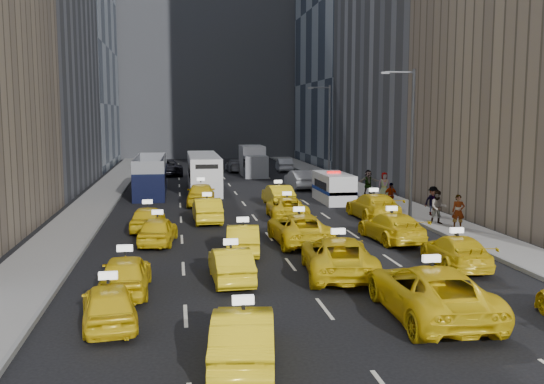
{
  "coord_description": "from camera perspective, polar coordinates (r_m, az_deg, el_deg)",
  "views": [
    {
      "loc": [
        -4.68,
        -22.64,
        6.27
      ],
      "look_at": [
        0.57,
        10.66,
        2.0
      ],
      "focal_mm": 40.0,
      "sensor_mm": 36.0,
      "label": 1
    }
  ],
  "objects": [
    {
      "name": "double_decker",
      "position": [
        49.23,
        -11.33,
        1.49
      ],
      "size": [
        3.49,
        10.45,
        2.98
      ],
      "rotation": [
        0.0,
        0.0,
        -0.12
      ],
      "color": "black",
      "rests_on": "ground"
    },
    {
      "name": "taxi_13",
      "position": [
        35.9,
        -6.12,
        -1.7
      ],
      "size": [
        1.67,
        4.45,
        1.45
      ],
      "primitive_type": "imported",
      "rotation": [
        0.0,
        0.0,
        3.17
      ],
      "color": "yellow",
      "rests_on": "ground"
    },
    {
      "name": "taxi_2",
      "position": [
        19.77,
        14.67,
        -9.02
      ],
      "size": [
        2.93,
        6.02,
        1.65
      ],
      "primitive_type": "imported",
      "rotation": [
        0.0,
        0.0,
        3.11
      ],
      "color": "yellow",
      "rests_on": "ground"
    },
    {
      "name": "misc_car_1",
      "position": [
        64.58,
        -9.87,
        2.29
      ],
      "size": [
        3.46,
        6.29,
        1.67
      ],
      "primitive_type": "imported",
      "rotation": [
        0.0,
        0.0,
        3.26
      ],
      "color": "black",
      "rests_on": "ground"
    },
    {
      "name": "misc_car_3",
      "position": [
        66.45,
        -6.45,
        2.48
      ],
      "size": [
        2.49,
        5.03,
        1.65
      ],
      "primitive_type": "imported",
      "rotation": [
        0.0,
        0.0,
        3.26
      ],
      "color": "black",
      "rests_on": "ground"
    },
    {
      "name": "misc_car_0",
      "position": [
        52.16,
        2.6,
        1.19
      ],
      "size": [
        1.9,
        4.91,
        1.6
      ],
      "primitive_type": "imported",
      "rotation": [
        0.0,
        0.0,
        3.19
      ],
      "color": "#9E9FA5",
      "rests_on": "ground"
    },
    {
      "name": "taxi_16",
      "position": [
        42.68,
        -6.7,
        -0.17
      ],
      "size": [
        2.21,
        4.9,
        1.63
      ],
      "primitive_type": "imported",
      "rotation": [
        0.0,
        0.0,
        3.08
      ],
      "color": "yellow",
      "rests_on": "ground"
    },
    {
      "name": "box_truck",
      "position": [
        63.28,
        -1.81,
        2.92
      ],
      "size": [
        2.36,
        6.8,
        3.1
      ],
      "rotation": [
        0.0,
        0.0,
        -0.01
      ],
      "color": "silver",
      "rests_on": "ground"
    },
    {
      "name": "misc_car_4",
      "position": [
        68.23,
        1.15,
        2.57
      ],
      "size": [
        1.82,
        4.58,
        1.48
      ],
      "primitive_type": "imported",
      "rotation": [
        0.0,
        0.0,
        3.08
      ],
      "color": "#B2B5BB",
      "rests_on": "ground"
    },
    {
      "name": "sidewalk_west",
      "position": [
        48.39,
        -15.79,
        -0.41
      ],
      "size": [
        3.0,
        90.0,
        0.15
      ],
      "primitive_type": "cube",
      "color": "gray",
      "rests_on": "ground"
    },
    {
      "name": "pedestrian_1",
      "position": [
        35.56,
        15.37,
        -1.4
      ],
      "size": [
        1.03,
        0.74,
        1.9
      ],
      "primitive_type": "imported",
      "rotation": [
        0.0,
        0.0,
        -0.28
      ],
      "color": "gray",
      "rests_on": "sidewalk_east"
    },
    {
      "name": "taxi_4",
      "position": [
        22.16,
        -13.62,
        -7.51
      ],
      "size": [
        1.7,
        4.19,
        1.43
      ],
      "primitive_type": "imported",
      "rotation": [
        0.0,
        0.0,
        3.14
      ],
      "color": "yellow",
      "rests_on": "ground"
    },
    {
      "name": "pedestrian_2",
      "position": [
        38.55,
        14.91,
        -0.81
      ],
      "size": [
        1.23,
        0.69,
        1.8
      ],
      "primitive_type": "imported",
      "rotation": [
        0.0,
        0.0,
        0.19
      ],
      "color": "gray",
      "rests_on": "sidewalk_east"
    },
    {
      "name": "taxi_9",
      "position": [
        27.72,
        -2.76,
        -4.43
      ],
      "size": [
        1.84,
        4.23,
        1.35
      ],
      "primitive_type": "imported",
      "rotation": [
        0.0,
        0.0,
        3.04
      ],
      "color": "yellow",
      "rests_on": "ground"
    },
    {
      "name": "building_backdrop",
      "position": [
        95.74,
        -6.29,
        15.43
      ],
      "size": [
        30.0,
        12.0,
        40.0
      ],
      "primitive_type": "cube",
      "color": "slate",
      "rests_on": "ground"
    },
    {
      "name": "pedestrian_5",
      "position": [
        47.96,
        9.04,
        0.94
      ],
      "size": [
        1.82,
        0.76,
        1.9
      ],
      "primitive_type": "imported",
      "rotation": [
        0.0,
        0.0,
        0.15
      ],
      "color": "gray",
      "rests_on": "sidewalk_east"
    },
    {
      "name": "taxi_8",
      "position": [
        30.2,
        -10.69,
        -3.56
      ],
      "size": [
        2.09,
        4.18,
        1.37
      ],
      "primitive_type": "imported",
      "rotation": [
        0.0,
        0.0,
        3.02
      ],
      "color": "yellow",
      "rests_on": "ground"
    },
    {
      "name": "taxi_15",
      "position": [
        37.29,
        9.52,
        -1.33
      ],
      "size": [
        2.29,
        5.47,
        1.58
      ],
      "primitive_type": "imported",
      "rotation": [
        0.0,
        0.0,
        3.16
      ],
      "color": "yellow",
      "rests_on": "ground"
    },
    {
      "name": "ground",
      "position": [
        23.95,
        2.65,
        -7.97
      ],
      "size": [
        160.0,
        160.0,
        0.0
      ],
      "primitive_type": "plane",
      "color": "black",
      "rests_on": "ground"
    },
    {
      "name": "taxi_5",
      "position": [
        23.13,
        -3.9,
        -6.83
      ],
      "size": [
        1.54,
        4.07,
        1.32
      ],
      "primitive_type": "imported",
      "rotation": [
        0.0,
        0.0,
        3.18
      ],
      "color": "yellow",
      "rests_on": "ground"
    },
    {
      "name": "curb_west",
      "position": [
        48.23,
        -14.09,
        -0.36
      ],
      "size": [
        0.15,
        90.0,
        0.18
      ],
      "primitive_type": "cube",
      "color": "slate",
      "rests_on": "ground"
    },
    {
      "name": "taxi_1",
      "position": [
        15.81,
        -2.72,
        -13.36
      ],
      "size": [
        2.1,
        4.53,
        1.44
      ],
      "primitive_type": "imported",
      "rotation": [
        0.0,
        0.0,
        3.01
      ],
      "color": "yellow",
      "rests_on": "ground"
    },
    {
      "name": "pedestrian_3",
      "position": [
        40.77,
        11.1,
        -0.33
      ],
      "size": [
        1.05,
        0.59,
        1.71
      ],
      "primitive_type": "imported",
      "rotation": [
        0.0,
        0.0,
        0.13
      ],
      "color": "gray",
      "rests_on": "sidewalk_east"
    },
    {
      "name": "taxi_11",
      "position": [
        30.93,
        11.16,
        -3.25
      ],
      "size": [
        2.4,
        5.13,
        1.45
      ],
      "primitive_type": "imported",
      "rotation": [
        0.0,
        0.0,
        3.22
      ],
      "color": "yellow",
      "rests_on": "ground"
    },
    {
      "name": "nypd_van",
      "position": [
        44.27,
        5.82,
        0.37
      ],
      "size": [
        2.43,
        5.4,
        2.26
      ],
      "rotation": [
        0.0,
        0.0,
        -0.07
      ],
      "color": "silver",
      "rests_on": "ground"
    },
    {
      "name": "taxi_6",
      "position": [
        24.08,
        6.22,
        -6.02
      ],
      "size": [
        3.26,
        5.87,
        1.55
      ],
      "primitive_type": "imported",
      "rotation": [
        0.0,
        0.0,
        3.01
      ],
      "color": "yellow",
      "rests_on": "ground"
    },
    {
      "name": "misc_car_2",
      "position": [
        67.85,
        -3.43,
        2.51
      ],
      "size": [
        2.14,
        4.99,
        1.43
      ],
      "primitive_type": "imported",
      "rotation": [
        0.0,
        0.0,
        3.17
      ],
      "color": "gray",
      "rests_on": "ground"
    },
    {
      "name": "streetlight_far",
      "position": [
        56.38,
        5.3,
        5.82
      ],
      "size": [
        2.15,
        0.22,
        9.0
      ],
      "color": "#595B60",
      "rests_on": "ground"
    },
    {
      "name": "sidewalk_east",
      "position": [
        50.38,
        8.65,
        0.07
      ],
      "size": [
        3.0,
        90.0,
        0.15
      ],
      "primitive_type": "cube",
      "color": "gray",
      "rests_on": "ground"
    },
    {
      "name": "taxi_10",
      "position": [
        29.9,
        2.54,
        -3.44
      ],
      "size": [
        2.64,
        5.43,
        1.49
      ],
      "primitive_type": "imported",
      "rotation": [
        0.0,
        0.0,
        3.17
      ],
      "color": "yellow",
      "rests_on": "ground"
    },
    {
      "name": "curb_east",
      "position": [
        49.96,
        7.06,
        0.06
      ],
      "size": [
        0.15,
        90.0,
        0.18
      ],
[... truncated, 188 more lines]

